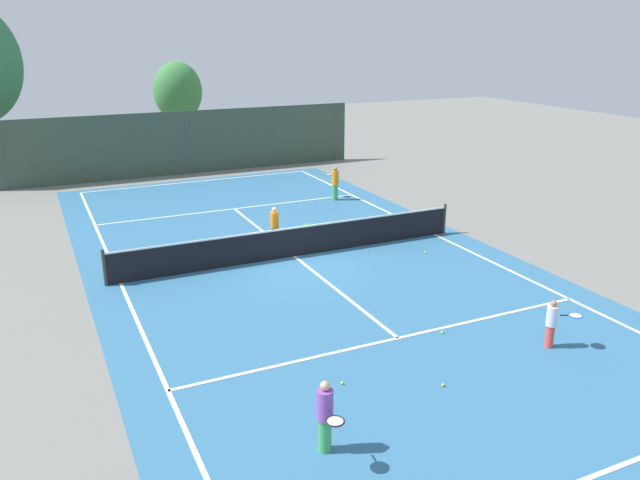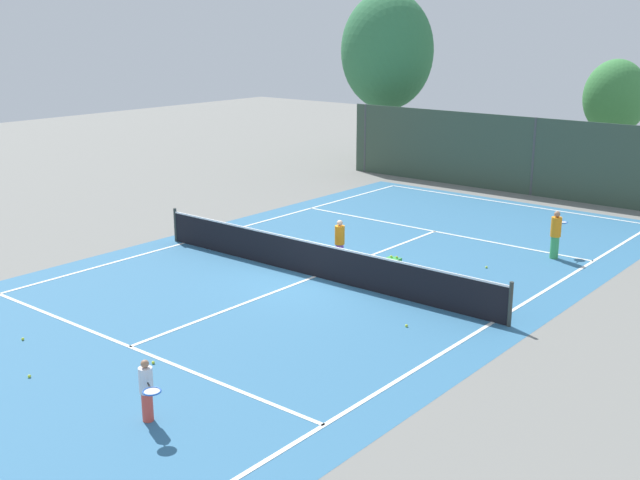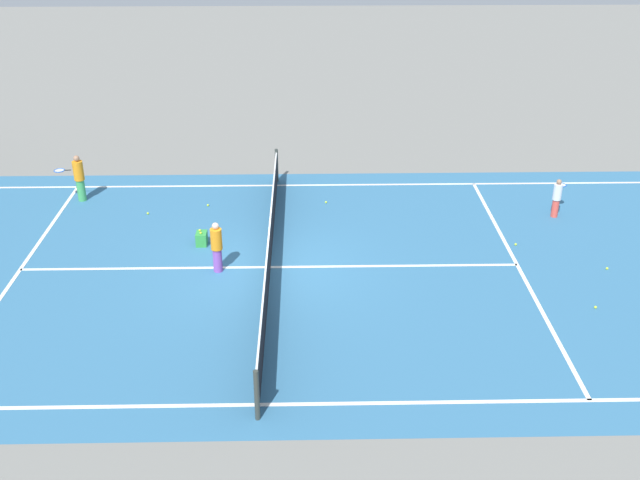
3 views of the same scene
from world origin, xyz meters
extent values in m
plane|color=slate|center=(0.00, 0.00, 0.00)|extent=(80.00, 80.00, 0.00)
cube|color=teal|center=(0.00, 0.00, 0.00)|extent=(13.00, 25.00, 0.00)
cube|color=white|center=(-5.50, 0.00, 0.01)|extent=(0.10, 24.00, 0.01)
cube|color=white|center=(5.50, 0.00, 0.01)|extent=(0.10, 24.00, 0.01)
cube|color=white|center=(0.00, 12.00, 0.01)|extent=(11.00, 0.10, 0.01)
cube|color=white|center=(0.00, -6.40, 0.01)|extent=(11.00, 0.10, 0.01)
cube|color=white|center=(0.00, 6.40, 0.01)|extent=(11.00, 0.10, 0.01)
cube|color=white|center=(0.00, 0.00, 0.01)|extent=(0.10, 12.80, 0.01)
cylinder|color=#333833|center=(-5.90, 0.00, 0.55)|extent=(0.10, 0.10, 1.10)
cylinder|color=#333833|center=(5.90, 0.00, 0.55)|extent=(0.10, 0.10, 1.10)
cube|color=black|center=(0.00, 0.00, 0.47)|extent=(11.80, 0.03, 0.95)
cube|color=white|center=(0.00, 0.00, 0.97)|extent=(11.80, 0.04, 0.05)
cube|color=#384C3D|center=(0.00, 14.00, 1.60)|extent=(18.00, 0.06, 3.20)
cylinder|color=#3F4447|center=(-8.50, 14.00, 1.60)|extent=(0.12, 0.12, 3.20)
cylinder|color=#3F4447|center=(0.00, 14.00, 1.60)|extent=(0.12, 0.12, 3.20)
cylinder|color=#3F4447|center=(8.50, 14.00, 1.60)|extent=(0.12, 0.12, 3.20)
cylinder|color=brown|center=(1.03, 19.98, 1.18)|extent=(0.40, 0.40, 2.37)
ellipsoid|color=#3D8442|center=(1.03, 19.98, 3.65)|extent=(2.84, 2.63, 3.41)
cylinder|color=#3FA559|center=(4.44, 5.96, 0.34)|extent=(0.25, 0.25, 0.68)
cylinder|color=orange|center=(4.44, 5.96, 0.98)|extent=(0.31, 0.31, 0.60)
sphere|color=#A37556|center=(4.44, 5.96, 1.37)|extent=(0.18, 0.18, 0.18)
cylinder|color=black|center=(4.41, 6.27, 1.01)|extent=(0.05, 0.20, 0.03)
torus|color=blue|center=(4.39, 6.52, 1.01)|extent=(0.36, 0.36, 0.03)
cylinder|color=silver|center=(4.39, 6.52, 1.01)|extent=(0.30, 0.30, 0.00)
cylinder|color=#3FA559|center=(-3.42, -9.49, 0.32)|extent=(0.24, 0.24, 0.64)
cylinder|color=purple|center=(-3.42, -9.49, 0.92)|extent=(0.29, 0.29, 0.56)
sphere|color=tan|center=(-3.42, -9.49, 1.29)|extent=(0.17, 0.17, 0.17)
cylinder|color=black|center=(-3.46, -9.79, 0.95)|extent=(0.06, 0.20, 0.03)
torus|color=black|center=(-3.49, -10.04, 0.95)|extent=(0.37, 0.37, 0.03)
cylinder|color=silver|center=(-3.49, -10.04, 0.95)|extent=(0.31, 0.31, 0.00)
cylinder|color=#E54C3F|center=(2.95, -8.25, 0.27)|extent=(0.20, 0.20, 0.55)
cylinder|color=silver|center=(2.95, -8.25, 0.79)|extent=(0.25, 0.25, 0.48)
sphere|color=#A37556|center=(2.95, -8.25, 1.10)|extent=(0.15, 0.15, 0.15)
cylinder|color=black|center=(3.20, -8.38, 0.81)|extent=(0.19, 0.12, 0.03)
torus|color=blue|center=(3.42, -8.49, 0.81)|extent=(0.44, 0.44, 0.03)
cylinder|color=silver|center=(3.42, -8.49, 0.81)|extent=(0.37, 0.37, 0.00)
cylinder|color=purple|center=(-0.16, 1.31, 0.32)|extent=(0.23, 0.23, 0.63)
cylinder|color=orange|center=(-0.16, 1.31, 0.91)|extent=(0.29, 0.29, 0.55)
sphere|color=beige|center=(-0.16, 1.31, 1.27)|extent=(0.17, 0.17, 0.17)
cube|color=green|center=(1.34, 1.91, 0.18)|extent=(0.40, 0.29, 0.36)
sphere|color=#CCE533|center=(1.26, 1.91, 0.39)|extent=(0.07, 0.07, 0.07)
sphere|color=#CCE533|center=(1.42, 1.95, 0.39)|extent=(0.07, 0.07, 0.07)
sphere|color=#CCE533|center=(3.91, 2.04, 0.03)|extent=(0.07, 0.07, 0.07)
sphere|color=#CCE533|center=(-0.30, -8.64, 0.03)|extent=(0.07, 0.07, 0.07)
sphere|color=#CCE533|center=(1.11, -6.64, 0.03)|extent=(0.07, 0.07, 0.07)
sphere|color=#CCE533|center=(4.06, -1.56, 0.03)|extent=(0.07, 0.07, 0.07)
sphere|color=#CCE533|center=(3.35, 3.76, 0.03)|extent=(0.07, 0.07, 0.07)
sphere|color=#CCE533|center=(-2.16, -7.69, 0.03)|extent=(0.07, 0.07, 0.07)
camera|label=1|loc=(-7.46, -17.94, 6.99)|focal=35.45mm
camera|label=2|loc=(13.32, -16.07, 6.85)|focal=43.93mm
camera|label=3|loc=(-16.95, -0.94, 9.28)|focal=42.07mm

